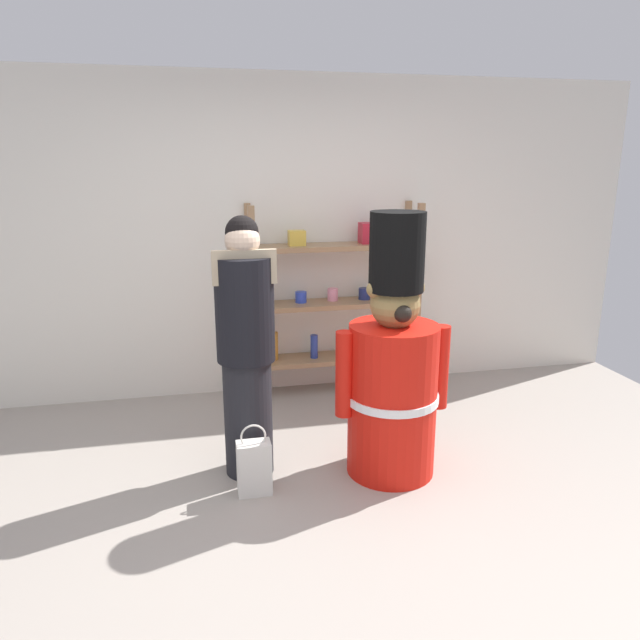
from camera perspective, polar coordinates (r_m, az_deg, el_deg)
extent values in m
plane|color=#9E9389|center=(3.40, 0.86, -19.47)|extent=(6.40, 6.40, 0.00)
cube|color=silver|center=(5.01, -4.81, 7.80)|extent=(6.40, 0.12, 2.60)
cube|color=#93704C|center=(4.72, -6.36, 1.11)|extent=(0.05, 0.05, 1.60)
cube|color=#93704C|center=(5.04, 9.32, 1.89)|extent=(0.05, 0.05, 1.60)
cube|color=#93704C|center=(5.01, -6.73, 1.92)|extent=(0.05, 0.05, 1.60)
cube|color=#93704C|center=(5.31, 8.15, 2.62)|extent=(0.05, 0.05, 1.60)
cube|color=#93704C|center=(5.11, 1.29, -3.67)|extent=(1.37, 0.30, 0.04)
cube|color=#93704C|center=(4.98, 1.32, 1.56)|extent=(1.37, 0.30, 0.04)
cube|color=#93704C|center=(4.89, 1.35, 7.03)|extent=(1.37, 0.30, 0.04)
cylinder|color=black|center=(4.88, -4.98, 2.03)|extent=(0.10, 0.10, 0.09)
cylinder|color=blue|center=(4.93, -1.84, 2.21)|extent=(0.09, 0.09, 0.09)
cylinder|color=pink|center=(5.00, 1.22, 2.46)|extent=(0.09, 0.09, 0.10)
cylinder|color=navy|center=(5.06, 4.27, 2.53)|extent=(0.10, 0.10, 0.10)
cylinder|color=yellow|center=(5.10, 7.38, 2.59)|extent=(0.10, 0.10, 0.10)
cylinder|color=#B27226|center=(5.00, -4.49, -2.49)|extent=(0.08, 0.08, 0.24)
cylinder|color=navy|center=(5.03, -0.57, -2.54)|extent=(0.06, 0.06, 0.20)
cylinder|color=#596B33|center=(5.10, 3.22, -2.36)|extent=(0.07, 0.07, 0.19)
cylinder|color=silver|center=(5.22, 6.75, -1.99)|extent=(0.06, 0.06, 0.20)
cube|color=gold|center=(4.82, -2.24, 7.86)|extent=(0.13, 0.11, 0.12)
cube|color=#B21E2D|center=(4.96, 4.86, 8.31)|extent=(0.18, 0.14, 0.17)
cylinder|color=red|center=(3.76, 6.91, -7.60)|extent=(0.55, 0.55, 0.97)
cylinder|color=white|center=(3.76, 6.93, -7.27)|extent=(0.57, 0.57, 0.05)
sphere|color=olive|center=(3.58, 7.22, 1.49)|extent=(0.30, 0.30, 0.30)
sphere|color=olive|center=(3.51, 5.31, 2.94)|extent=(0.11, 0.11, 0.11)
sphere|color=olive|center=(3.60, 9.19, 3.09)|extent=(0.11, 0.11, 0.11)
cylinder|color=black|center=(3.52, 7.39, 6.50)|extent=(0.33, 0.33, 0.47)
cylinder|color=red|center=(3.61, 2.35, -5.21)|extent=(0.11, 0.11, 0.53)
cylinder|color=red|center=(3.80, 11.42, -4.43)|extent=(0.11, 0.11, 0.53)
sphere|color=black|center=(3.46, 7.94, 0.61)|extent=(0.11, 0.11, 0.11)
cylinder|color=black|center=(3.80, -6.88, -9.15)|extent=(0.30, 0.30, 0.75)
cylinder|color=black|center=(3.57, -7.22, 1.03)|extent=(0.35, 0.35, 0.63)
sphere|color=beige|center=(3.50, -7.44, 7.55)|extent=(0.21, 0.21, 0.21)
cube|color=tan|center=(3.45, -7.26, 5.04)|extent=(0.37, 0.04, 0.20)
sphere|color=black|center=(3.51, -7.49, 8.34)|extent=(0.20, 0.20, 0.20)
cube|color=silver|center=(3.65, -6.32, -13.91)|extent=(0.20, 0.12, 0.33)
torus|color=silver|center=(3.56, -6.41, -11.04)|extent=(0.15, 0.01, 0.15)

